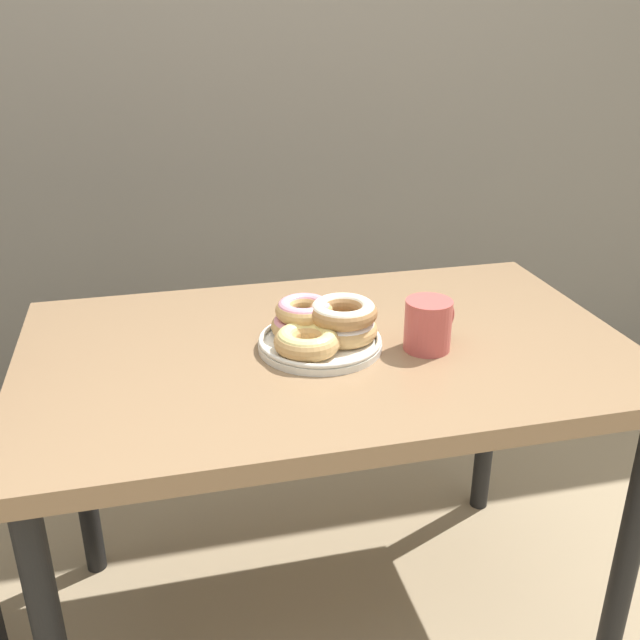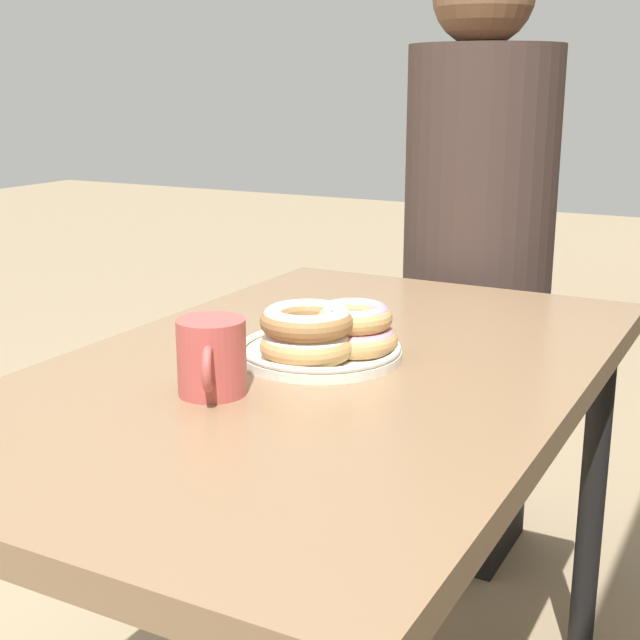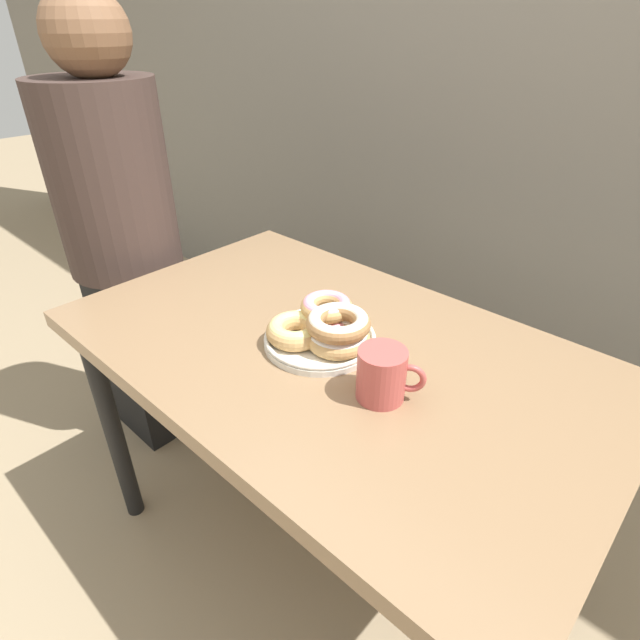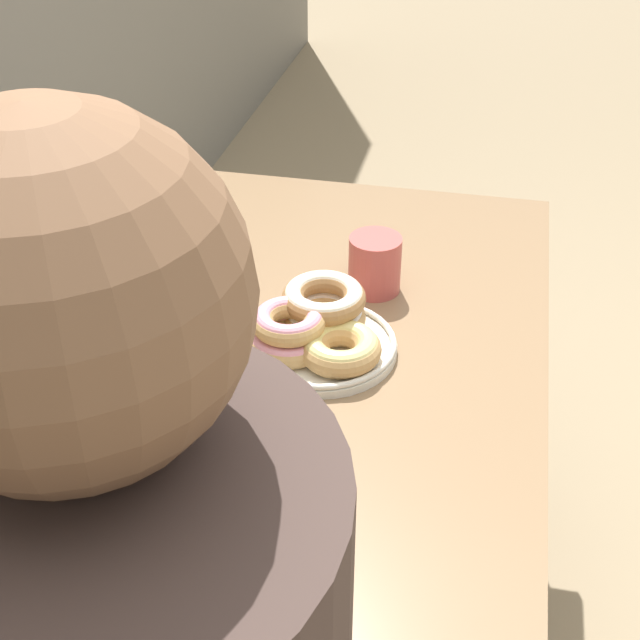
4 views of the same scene
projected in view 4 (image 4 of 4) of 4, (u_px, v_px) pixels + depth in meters
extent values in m
cube|color=#846647|center=(315.00, 354.00, 1.44)|extent=(1.21, 0.74, 0.04)
cylinder|color=black|center=(498.00, 363.00, 2.04)|extent=(0.05, 0.05, 0.69)
cylinder|color=black|center=(239.00, 331.00, 2.14)|extent=(0.05, 0.05, 0.69)
cylinder|color=silver|center=(320.00, 348.00, 1.41)|extent=(0.24, 0.24, 0.01)
torus|color=silver|center=(320.00, 341.00, 1.41)|extent=(0.24, 0.24, 0.01)
torus|color=tan|center=(324.00, 317.00, 1.44)|extent=(0.14, 0.14, 0.04)
torus|color=white|center=(324.00, 314.00, 1.43)|extent=(0.13, 0.13, 0.03)
torus|color=tan|center=(289.00, 340.00, 1.39)|extent=(0.17, 0.17, 0.03)
torus|color=pink|center=(289.00, 337.00, 1.39)|extent=(0.16, 0.16, 0.03)
torus|color=tan|center=(340.00, 349.00, 1.36)|extent=(0.18, 0.18, 0.04)
torus|color=#E0D17F|center=(340.00, 345.00, 1.36)|extent=(0.16, 0.16, 0.03)
torus|color=#9E7042|center=(324.00, 298.00, 1.42)|extent=(0.15, 0.15, 0.04)
torus|color=silver|center=(324.00, 295.00, 1.41)|extent=(0.14, 0.14, 0.03)
torus|color=tan|center=(289.00, 322.00, 1.37)|extent=(0.15, 0.15, 0.04)
torus|color=pink|center=(289.00, 319.00, 1.37)|extent=(0.14, 0.14, 0.03)
cylinder|color=#B74C47|center=(375.00, 264.00, 1.54)|extent=(0.09, 0.09, 0.10)
cylinder|color=#382114|center=(376.00, 241.00, 1.52)|extent=(0.08, 0.08, 0.00)
torus|color=#B74C47|center=(365.00, 250.00, 1.59)|extent=(0.06, 0.04, 0.06)
sphere|color=brown|center=(58.00, 296.00, 0.47)|extent=(0.21, 0.21, 0.21)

